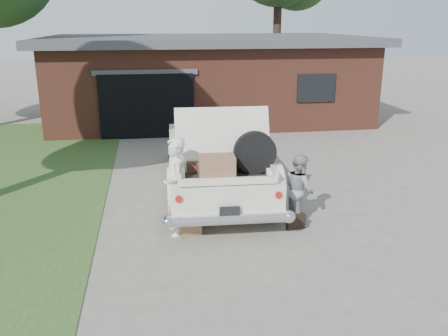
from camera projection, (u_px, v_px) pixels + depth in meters
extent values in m
plane|color=gray|center=(229.00, 231.00, 9.19)|extent=(90.00, 90.00, 0.00)
cube|color=brown|center=(207.00, 81.00, 19.74)|extent=(12.00, 7.00, 3.00)
cube|color=#4C4C51|center=(207.00, 40.00, 19.25)|extent=(12.80, 7.80, 0.30)
cube|color=black|center=(147.00, 106.00, 16.23)|extent=(3.20, 0.30, 2.20)
cube|color=#4C4C51|center=(145.00, 72.00, 15.82)|extent=(3.50, 0.12, 0.18)
cube|color=black|center=(316.00, 88.00, 16.91)|extent=(1.40, 0.08, 1.00)
cylinder|color=#38281E|center=(277.00, 40.00, 25.81)|extent=(0.44, 0.44, 5.73)
cube|color=white|center=(215.00, 162.00, 11.24)|extent=(2.34, 5.63, 0.72)
cube|color=beige|center=(213.00, 133.00, 11.37)|extent=(1.92, 2.29, 0.58)
cube|color=black|center=(210.00, 125.00, 12.37)|extent=(1.72, 0.16, 0.49)
cube|color=black|center=(218.00, 145.00, 10.37)|extent=(1.72, 0.16, 0.49)
cylinder|color=black|center=(175.00, 206.00, 9.44)|extent=(0.28, 0.74, 0.73)
cylinder|color=black|center=(271.00, 202.00, 9.66)|extent=(0.28, 0.74, 0.73)
cylinder|color=black|center=(173.00, 155.00, 13.02)|extent=(0.28, 0.74, 0.73)
cylinder|color=black|center=(243.00, 153.00, 13.23)|extent=(0.28, 0.74, 0.73)
cylinder|color=silver|center=(229.00, 219.00, 8.63)|extent=(2.28, 0.30, 0.20)
cylinder|color=#A5140F|center=(179.00, 198.00, 8.48)|extent=(0.14, 0.12, 0.13)
cylinder|color=#A5140F|center=(278.00, 194.00, 8.68)|extent=(0.14, 0.12, 0.13)
cube|color=black|center=(230.00, 211.00, 8.56)|extent=(0.38, 0.04, 0.19)
cube|color=black|center=(225.00, 174.00, 9.13)|extent=(1.77, 1.29, 0.04)
cube|color=white|center=(179.00, 170.00, 9.00)|extent=(0.12, 1.22, 0.20)
cube|color=white|center=(270.00, 167.00, 9.19)|extent=(0.12, 1.22, 0.20)
cube|color=white|center=(229.00, 181.00, 8.53)|extent=(1.78, 0.14, 0.13)
cube|color=white|center=(223.00, 139.00, 9.29)|extent=(1.88, 0.62, 1.19)
cube|color=#502F22|center=(203.00, 164.00, 9.31)|extent=(0.69, 0.46, 0.22)
cube|color=#8D6148|center=(217.00, 168.00, 8.70)|extent=(0.67, 0.46, 0.45)
cube|color=black|center=(228.00, 164.00, 9.35)|extent=(0.73, 0.50, 0.22)
cylinder|color=black|center=(255.00, 153.00, 9.01)|extent=(0.83, 0.21, 0.82)
imported|color=silver|center=(175.00, 187.00, 8.85)|extent=(0.53, 0.74, 1.88)
imported|color=gray|center=(299.00, 189.00, 9.40)|extent=(0.65, 0.77, 1.42)
cube|color=olive|center=(190.00, 228.00, 8.94)|extent=(0.43, 0.23, 0.32)
cube|color=black|center=(296.00, 222.00, 9.27)|extent=(0.40, 0.19, 0.29)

